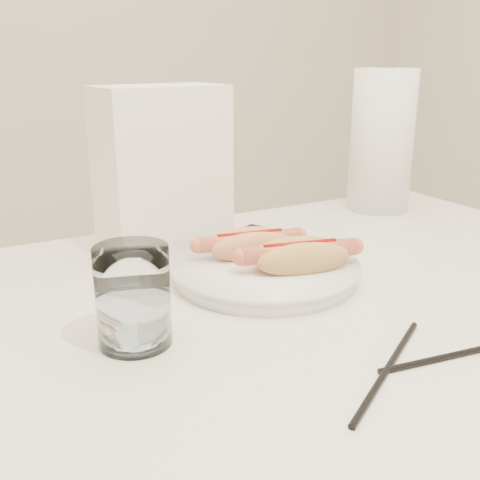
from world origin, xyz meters
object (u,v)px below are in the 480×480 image
hotdog_left (250,245)px  hotdog_right (300,256)px  napkin_box (163,171)px  paper_towel_roll (382,141)px  water_glass (133,296)px  plate (265,272)px  table (276,349)px

hotdog_left → hotdog_right: hotdog_right is taller
napkin_box → paper_towel_roll: bearing=-1.5°
hotdog_left → paper_towel_roll: size_ratio=0.56×
water_glass → napkin_box: bearing=62.3°
plate → hotdog_left: hotdog_left is taller
hotdog_right → napkin_box: size_ratio=0.64×
table → hotdog_left: bearing=76.1°
paper_towel_roll → plate: bearing=-151.2°
napkin_box → hotdog_right: bearing=-71.4°
water_glass → hotdog_right: bearing=11.2°
water_glass → napkin_box: 0.32m
hotdog_left → hotdog_right: bearing=-57.4°
table → paper_towel_roll: size_ratio=4.42×
hotdog_left → napkin_box: bearing=126.2°
napkin_box → plate: bearing=-73.9°
plate → paper_towel_roll: bearing=28.8°
plate → napkin_box: 0.23m
plate → napkin_box: napkin_box is taller
water_glass → paper_towel_roll: (0.61, 0.31, 0.08)m
water_glass → paper_towel_roll: bearing=26.7°
table → plate: bearing=68.5°
table → napkin_box: napkin_box is taller
plate → hotdog_left: size_ratio=1.64×
hotdog_left → water_glass: 0.25m
table → hotdog_right: bearing=34.8°
hotdog_left → water_glass: water_glass is taller
table → paper_towel_roll: paper_towel_roll is taller
table → hotdog_left: hotdog_left is taller
plate → water_glass: (-0.22, -0.09, 0.04)m
hotdog_left → napkin_box: (-0.07, 0.15, 0.09)m
table → hotdog_left: 0.16m
hotdog_right → paper_towel_roll: (0.37, 0.26, 0.09)m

